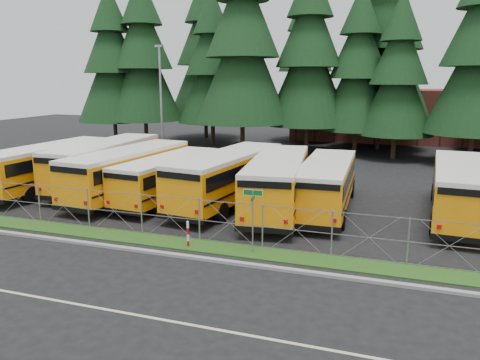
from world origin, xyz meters
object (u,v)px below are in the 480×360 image
at_px(light_standard, 161,99).
at_px(bus_1, 109,165).
at_px(bus_4, 231,178).
at_px(bus_east, 460,191).
at_px(street_sign, 253,208).
at_px(bus_2, 133,173).
at_px(bus_3, 172,178).
at_px(bus_6, 327,186).
at_px(bus_0, 54,167).
at_px(bus_5, 278,184).
at_px(striped_bollard, 188,234).

bearing_deg(light_standard, bus_1, -80.85).
xyz_separation_m(bus_4, bus_east, (12.43, 1.03, -0.05)).
distance_m(street_sign, light_standard, 24.66).
height_order(bus_2, light_standard, light_standard).
distance_m(bus_east, street_sign, 12.13).
bearing_deg(bus_4, bus_3, -167.51).
bearing_deg(bus_6, light_standard, 142.66).
xyz_separation_m(bus_0, bus_5, (15.34, -0.08, 0.02)).
distance_m(bus_0, bus_3, 8.63).
xyz_separation_m(bus_2, bus_6, (11.92, 0.82, -0.10)).
distance_m(bus_2, bus_4, 6.36).
bearing_deg(bus_2, street_sign, -29.46).
height_order(bus_0, bus_6, bus_0).
distance_m(bus_0, bus_1, 3.53).
height_order(bus_2, bus_6, bus_2).
xyz_separation_m(street_sign, light_standard, (-14.61, 19.56, 3.47)).
bearing_deg(bus_6, bus_east, 3.14).
xyz_separation_m(bus_1, bus_east, (21.68, -0.29, -0.08)).
xyz_separation_m(bus_0, light_standard, (1.35, 12.64, 3.98)).
height_order(bus_1, bus_5, bus_1).
height_order(bus_4, bus_6, bus_4).
distance_m(bus_6, street_sign, 7.97).
bearing_deg(striped_bollard, bus_2, 134.77).
distance_m(bus_0, light_standard, 13.32).
height_order(bus_0, light_standard, light_standard).
height_order(bus_4, light_standard, light_standard).
bearing_deg(bus_2, bus_5, 5.00).
height_order(bus_3, bus_4, bus_4).
bearing_deg(bus_6, bus_5, -163.55).
height_order(bus_east, striped_bollard, bus_east).
bearing_deg(street_sign, bus_1, 146.24).
xyz_separation_m(bus_1, bus_3, (5.52, -1.63, -0.22)).
bearing_deg(bus_1, bus_5, -9.69).
relative_size(bus_1, street_sign, 4.31).
distance_m(bus_2, street_sign, 12.10).
relative_size(bus_1, bus_3, 1.16).
xyz_separation_m(bus_0, bus_2, (6.01, -0.04, 0.01)).
bearing_deg(bus_2, bus_6, 9.15).
xyz_separation_m(bus_east, striped_bollard, (-11.76, -8.48, -0.90)).
relative_size(bus_east, light_standard, 1.13).
height_order(bus_1, light_standard, light_standard).
height_order(bus_3, bus_east, bus_east).
bearing_deg(striped_bollard, bus_1, 138.48).
xyz_separation_m(bus_5, street_sign, (0.62, -6.85, 0.49)).
distance_m(bus_4, light_standard, 16.98).
bearing_deg(bus_east, bus_1, -177.07).
distance_m(bus_1, light_standard, 11.79).
bearing_deg(bus_2, bus_0, -175.16).
height_order(bus_6, bus_east, bus_east).
bearing_deg(street_sign, bus_5, 95.14).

